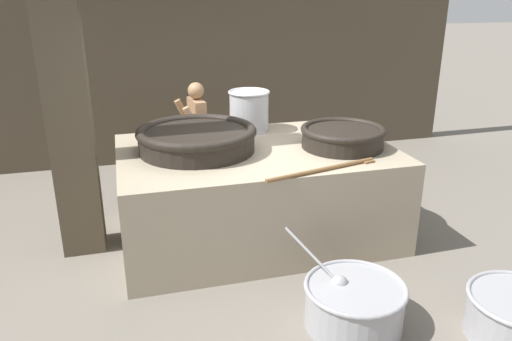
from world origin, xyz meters
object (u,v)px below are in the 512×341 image
at_px(giant_wok_near, 197,138).
at_px(stock_pot, 249,110).
at_px(giant_wok_far, 343,136).
at_px(prep_bowl_vegetables, 354,303).
at_px(cook, 197,135).

distance_m(giant_wok_near, stock_pot, 0.96).
xyz_separation_m(giant_wok_near, giant_wok_far, (1.54, -0.29, -0.02)).
xyz_separation_m(giant_wok_near, prep_bowl_vegetables, (0.96, -1.91, -0.95)).
height_order(giant_wok_near, giant_wok_far, giant_wok_near).
distance_m(giant_wok_far, cook, 2.10).
relative_size(giant_wok_near, stock_pot, 2.55).
bearing_deg(cook, prep_bowl_vegetables, 97.55).
xyz_separation_m(giant_wok_far, prep_bowl_vegetables, (-0.58, -1.62, -0.93)).
relative_size(giant_wok_far, cook, 0.60).
xyz_separation_m(cook, prep_bowl_vegetables, (0.77, -3.19, -0.61)).
distance_m(stock_pot, prep_bowl_vegetables, 2.74).
relative_size(stock_pot, prep_bowl_vegetables, 0.53).
distance_m(giant_wok_near, giant_wok_far, 1.57).
bearing_deg(prep_bowl_vegetables, cook, 103.54).
relative_size(stock_pot, cook, 0.33).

